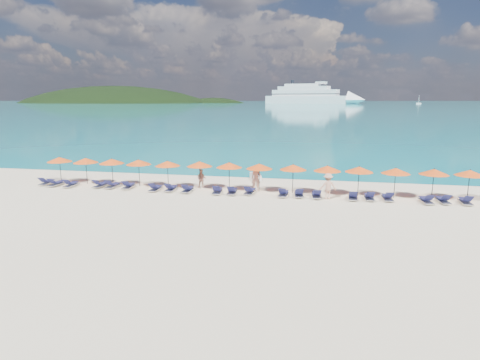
# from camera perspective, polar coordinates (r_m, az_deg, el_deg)

# --- Properties ---
(ground) EXTENTS (1400.00, 1400.00, 0.00)m
(ground) POSITION_cam_1_polar(r_m,az_deg,el_deg) (27.31, -1.22, -3.71)
(ground) COLOR beige
(sea) EXTENTS (1600.00, 1300.00, 0.01)m
(sea) POSITION_cam_1_polar(r_m,az_deg,el_deg) (685.78, 10.88, 10.78)
(sea) COLOR #1FA9B2
(sea) RESTS_ON ground
(headland_main) EXTENTS (374.00, 242.00, 126.50)m
(headland_main) POSITION_cam_1_polar(r_m,az_deg,el_deg) (644.61, -17.32, 7.04)
(headland_main) COLOR black
(headland_main) RESTS_ON ground
(headland_small) EXTENTS (162.00, 126.00, 85.50)m
(headland_small) POSITION_cam_1_polar(r_m,az_deg,el_deg) (607.52, -3.75, 7.57)
(headland_small) COLOR black
(headland_small) RESTS_ON ground
(cruise_ship) EXTENTS (130.12, 61.19, 36.28)m
(cruise_ship) POSITION_cam_1_polar(r_m,az_deg,el_deg) (535.82, 10.59, 11.63)
(cruise_ship) COLOR white
(cruise_ship) RESTS_ON ground
(sailboat_near) EXTENTS (5.74, 1.91, 10.52)m
(sailboat_near) POSITION_cam_1_polar(r_m,az_deg,el_deg) (546.09, 24.06, 9.95)
(sailboat_near) COLOR white
(sailboat_near) RESTS_ON ground
(jetski) EXTENTS (1.39, 2.24, 0.75)m
(jetski) POSITION_cam_1_polar(r_m,az_deg,el_deg) (36.11, 2.22, 0.57)
(jetski) COLOR white
(jetski) RESTS_ON ground
(beachgoer_a) EXTENTS (0.79, 0.59, 1.98)m
(beachgoer_a) POSITION_cam_1_polar(r_m,az_deg,el_deg) (31.52, 2.29, 0.21)
(beachgoer_a) COLOR tan
(beachgoer_a) RESTS_ON ground
(beachgoer_b) EXTENTS (0.79, 0.50, 1.55)m
(beachgoer_b) POSITION_cam_1_polar(r_m,az_deg,el_deg) (32.70, -5.49, 0.20)
(beachgoer_b) COLOR tan
(beachgoer_b) RESTS_ON ground
(beachgoer_c) EXTENTS (1.31, 0.79, 1.89)m
(beachgoer_c) POSITION_cam_1_polar(r_m,az_deg,el_deg) (29.67, 12.40, -0.86)
(beachgoer_c) COLOR tan
(beachgoer_c) RESTS_ON ground
(umbrella_0) EXTENTS (2.10, 2.10, 2.28)m
(umbrella_0) POSITION_cam_1_polar(r_m,az_deg,el_deg) (37.83, -24.30, 2.68)
(umbrella_0) COLOR black
(umbrella_0) RESTS_ON ground
(umbrella_1) EXTENTS (2.10, 2.10, 2.28)m
(umbrella_1) POSITION_cam_1_polar(r_m,az_deg,el_deg) (36.40, -21.10, 2.62)
(umbrella_1) COLOR black
(umbrella_1) RESTS_ON ground
(umbrella_2) EXTENTS (2.10, 2.10, 2.28)m
(umbrella_2) POSITION_cam_1_polar(r_m,az_deg,el_deg) (35.21, -17.79, 2.56)
(umbrella_2) COLOR black
(umbrella_2) RESTS_ON ground
(umbrella_3) EXTENTS (2.10, 2.10, 2.28)m
(umbrella_3) POSITION_cam_1_polar(r_m,az_deg,el_deg) (34.09, -14.23, 2.48)
(umbrella_3) COLOR black
(umbrella_3) RESTS_ON ground
(umbrella_4) EXTENTS (2.10, 2.10, 2.28)m
(umbrella_4) POSITION_cam_1_polar(r_m,az_deg,el_deg) (32.90, -10.27, 2.33)
(umbrella_4) COLOR black
(umbrella_4) RESTS_ON ground
(umbrella_5) EXTENTS (2.10, 2.10, 2.28)m
(umbrella_5) POSITION_cam_1_polar(r_m,az_deg,el_deg) (32.29, -5.78, 2.29)
(umbrella_5) COLOR black
(umbrella_5) RESTS_ON ground
(umbrella_6) EXTENTS (2.10, 2.10, 2.28)m
(umbrella_6) POSITION_cam_1_polar(r_m,az_deg,el_deg) (31.63, -1.55, 2.15)
(umbrella_6) COLOR black
(umbrella_6) RESTS_ON ground
(umbrella_7) EXTENTS (2.10, 2.10, 2.28)m
(umbrella_7) POSITION_cam_1_polar(r_m,az_deg,el_deg) (31.05, 2.76, 1.96)
(umbrella_7) COLOR black
(umbrella_7) RESTS_ON ground
(umbrella_8) EXTENTS (2.10, 2.10, 2.28)m
(umbrella_8) POSITION_cam_1_polar(r_m,az_deg,el_deg) (30.85, 7.57, 1.81)
(umbrella_8) COLOR black
(umbrella_8) RESTS_ON ground
(umbrella_9) EXTENTS (2.10, 2.10, 2.28)m
(umbrella_9) POSITION_cam_1_polar(r_m,az_deg,el_deg) (30.75, 12.32, 1.61)
(umbrella_9) COLOR black
(umbrella_9) RESTS_ON ground
(umbrella_10) EXTENTS (2.10, 2.10, 2.28)m
(umbrella_10) POSITION_cam_1_polar(r_m,az_deg,el_deg) (30.96, 16.59, 1.46)
(umbrella_10) COLOR black
(umbrella_10) RESTS_ON ground
(umbrella_11) EXTENTS (2.10, 2.10, 2.28)m
(umbrella_11) POSITION_cam_1_polar(r_m,az_deg,el_deg) (31.19, 21.27, 1.22)
(umbrella_11) COLOR black
(umbrella_11) RESTS_ON ground
(umbrella_12) EXTENTS (2.10, 2.10, 2.28)m
(umbrella_12) POSITION_cam_1_polar(r_m,az_deg,el_deg) (31.89, 25.88, 1.06)
(umbrella_12) COLOR black
(umbrella_12) RESTS_ON ground
(umbrella_13) EXTENTS (2.10, 2.10, 2.28)m
(umbrella_13) POSITION_cam_1_polar(r_m,az_deg,el_deg) (32.63, 29.90, 0.89)
(umbrella_13) COLOR black
(umbrella_13) RESTS_ON ground
(lounger_0) EXTENTS (0.76, 1.75, 0.66)m
(lounger_0) POSITION_cam_1_polar(r_m,az_deg,el_deg) (37.62, -25.82, -0.26)
(lounger_0) COLOR silver
(lounger_0) RESTS_ON ground
(lounger_1) EXTENTS (0.72, 1.73, 0.66)m
(lounger_1) POSITION_cam_1_polar(r_m,az_deg,el_deg) (36.76, -24.69, -0.41)
(lounger_1) COLOR silver
(lounger_1) RESTS_ON ground
(lounger_2) EXTENTS (0.69, 1.73, 0.66)m
(lounger_2) POSITION_cam_1_polar(r_m,az_deg,el_deg) (35.89, -22.93, -0.54)
(lounger_2) COLOR silver
(lounger_2) RESTS_ON ground
(lounger_3) EXTENTS (0.79, 1.75, 0.66)m
(lounger_3) POSITION_cam_1_polar(r_m,az_deg,el_deg) (34.83, -19.20, -0.61)
(lounger_3) COLOR silver
(lounger_3) RESTS_ON ground
(lounger_4) EXTENTS (0.72, 1.73, 0.66)m
(lounger_4) POSITION_cam_1_polar(r_m,az_deg,el_deg) (34.29, -17.63, -0.69)
(lounger_4) COLOR silver
(lounger_4) RESTS_ON ground
(lounger_5) EXTENTS (0.78, 1.75, 0.66)m
(lounger_5) POSITION_cam_1_polar(r_m,az_deg,el_deg) (33.68, -15.58, -0.79)
(lounger_5) COLOR silver
(lounger_5) RESTS_ON ground
(lounger_6) EXTENTS (0.63, 1.71, 0.66)m
(lounger_6) POSITION_cam_1_polar(r_m,az_deg,el_deg) (32.32, -11.95, -1.12)
(lounger_6) COLOR silver
(lounger_6) RESTS_ON ground
(lounger_7) EXTENTS (0.67, 1.72, 0.66)m
(lounger_7) POSITION_cam_1_polar(r_m,az_deg,el_deg) (31.99, -9.81, -1.16)
(lounger_7) COLOR silver
(lounger_7) RESTS_ON ground
(lounger_8) EXTENTS (0.65, 1.71, 0.66)m
(lounger_8) POSITION_cam_1_polar(r_m,az_deg,el_deg) (31.45, -7.48, -1.31)
(lounger_8) COLOR silver
(lounger_8) RESTS_ON ground
(lounger_9) EXTENTS (0.79, 1.75, 0.66)m
(lounger_9) POSITION_cam_1_polar(r_m,az_deg,el_deg) (30.76, -3.25, -1.52)
(lounger_9) COLOR silver
(lounger_9) RESTS_ON ground
(lounger_10) EXTENTS (0.75, 1.74, 0.66)m
(lounger_10) POSITION_cam_1_polar(r_m,az_deg,el_deg) (30.55, -1.14, -1.60)
(lounger_10) COLOR silver
(lounger_10) RESTS_ON ground
(lounger_11) EXTENTS (0.78, 1.75, 0.66)m
(lounger_11) POSITION_cam_1_polar(r_m,az_deg,el_deg) (30.55, 1.38, -1.60)
(lounger_11) COLOR silver
(lounger_11) RESTS_ON ground
(lounger_12) EXTENTS (0.71, 1.73, 0.66)m
(lounger_12) POSITION_cam_1_polar(r_m,az_deg,el_deg) (30.03, 6.19, -1.90)
(lounger_12) COLOR silver
(lounger_12) RESTS_ON ground
(lounger_13) EXTENTS (0.78, 1.75, 0.66)m
(lounger_13) POSITION_cam_1_polar(r_m,az_deg,el_deg) (30.05, 8.39, -1.94)
(lounger_13) COLOR silver
(lounger_13) RESTS_ON ground
(lounger_14) EXTENTS (0.77, 1.75, 0.66)m
(lounger_14) POSITION_cam_1_polar(r_m,az_deg,el_deg) (29.94, 10.82, -2.08)
(lounger_14) COLOR silver
(lounger_14) RESTS_ON ground
(lounger_15) EXTENTS (0.73, 1.74, 0.66)m
(lounger_15) POSITION_cam_1_polar(r_m,az_deg,el_deg) (30.06, 15.79, -2.26)
(lounger_15) COLOR silver
(lounger_15) RESTS_ON ground
(lounger_16) EXTENTS (0.63, 1.70, 0.66)m
(lounger_16) POSITION_cam_1_polar(r_m,az_deg,el_deg) (30.29, 17.90, -2.28)
(lounger_16) COLOR silver
(lounger_16) RESTS_ON ground
(lounger_17) EXTENTS (0.67, 1.72, 0.66)m
(lounger_17) POSITION_cam_1_polar(r_m,az_deg,el_deg) (30.57, 20.25, -2.31)
(lounger_17) COLOR silver
(lounger_17) RESTS_ON ground
(lounger_18) EXTENTS (0.78, 1.75, 0.66)m
(lounger_18) POSITION_cam_1_polar(r_m,az_deg,el_deg) (30.81, 24.97, -2.59)
(lounger_18) COLOR silver
(lounger_18) RESTS_ON ground
(lounger_19) EXTENTS (0.73, 1.74, 0.66)m
(lounger_19) POSITION_cam_1_polar(r_m,az_deg,el_deg) (31.37, 26.93, -2.53)
(lounger_19) COLOR silver
(lounger_19) RESTS_ON ground
(lounger_20) EXTENTS (0.69, 1.72, 0.66)m
(lounger_20) POSITION_cam_1_polar(r_m,az_deg,el_deg) (31.78, 29.41, -2.60)
(lounger_20) COLOR silver
(lounger_20) RESTS_ON ground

